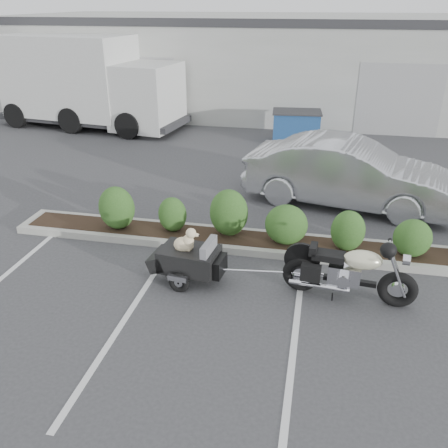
% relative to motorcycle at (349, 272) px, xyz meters
% --- Properties ---
extents(ground, '(90.00, 90.00, 0.00)m').
position_rel_motorcycle_xyz_m(ground, '(-1.98, -0.62, -0.52)').
color(ground, '#38383A').
rests_on(ground, ground).
extents(planter_kerb, '(12.00, 1.00, 0.15)m').
position_rel_motorcycle_xyz_m(planter_kerb, '(-0.98, 1.58, -0.44)').
color(planter_kerb, '#9E9E93').
rests_on(planter_kerb, ground).
extents(building, '(26.00, 10.00, 4.00)m').
position_rel_motorcycle_xyz_m(building, '(-1.98, 16.38, 1.48)').
color(building, '#9EA099').
rests_on(building, ground).
extents(motorcycle, '(2.25, 0.80, 1.29)m').
position_rel_motorcycle_xyz_m(motorcycle, '(0.00, 0.00, 0.00)').
color(motorcycle, black).
rests_on(motorcycle, ground).
extents(pet_trailer, '(1.81, 1.02, 1.07)m').
position_rel_motorcycle_xyz_m(pet_trailer, '(-2.78, 0.02, -0.06)').
color(pet_trailer, black).
rests_on(pet_trailer, ground).
extents(sedan, '(5.18, 2.68, 1.63)m').
position_rel_motorcycle_xyz_m(sedan, '(0.07, 4.23, 0.30)').
color(sedan, silver).
rests_on(sedan, ground).
extents(dumpster, '(1.78, 1.30, 1.11)m').
position_rel_motorcycle_xyz_m(dumpster, '(-1.53, 9.71, 0.05)').
color(dumpster, navy).
rests_on(dumpster, ground).
extents(delivery_truck, '(7.75, 3.47, 3.43)m').
position_rel_motorcycle_xyz_m(delivery_truck, '(-9.66, 10.42, 1.13)').
color(delivery_truck, beige).
rests_on(delivery_truck, ground).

